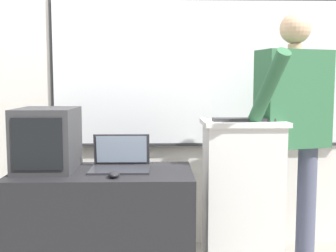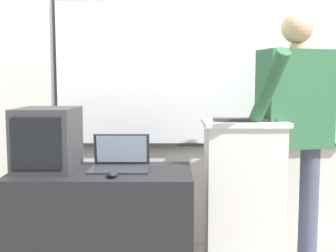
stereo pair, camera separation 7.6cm
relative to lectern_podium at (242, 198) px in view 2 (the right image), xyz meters
name	(u,v)px [view 2 (the right image)]	position (x,y,z in m)	size (l,w,h in m)	color
back_wall	(171,58)	(-0.48, 0.61, 0.96)	(6.40, 0.17, 2.97)	silver
lectern_podium	(242,198)	(0.00, 0.00, 0.00)	(0.53, 0.41, 1.04)	silver
side_desk	(103,234)	(-0.88, -0.29, -0.14)	(1.05, 0.56, 0.77)	black
person_presenter	(295,123)	(0.35, 0.05, 0.50)	(0.65, 0.66, 1.74)	#474C60
laptop	(121,159)	(-0.78, -0.22, 0.30)	(0.35, 0.27, 0.20)	#28282D
wireless_keyboard	(244,120)	(-0.01, -0.05, 0.53)	(0.39, 0.11, 0.02)	#2D2D30
computer_mouse_by_laptop	(113,174)	(-0.79, -0.46, 0.26)	(0.06, 0.10, 0.03)	black
crt_monitor	(48,139)	(-1.21, -0.24, 0.43)	(0.33, 0.42, 0.37)	#333335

